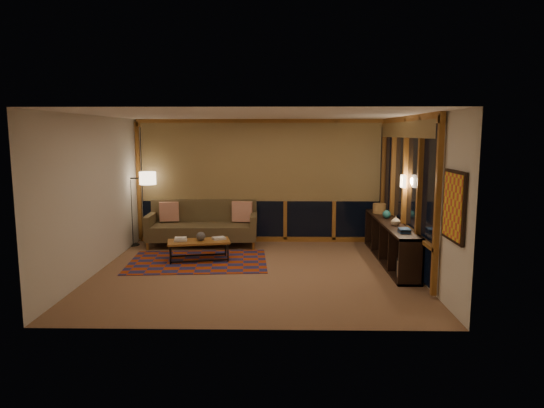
{
  "coord_description": "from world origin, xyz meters",
  "views": [
    {
      "loc": [
        0.45,
        -8.17,
        2.4
      ],
      "look_at": [
        0.28,
        0.49,
        1.13
      ],
      "focal_mm": 32.0,
      "sensor_mm": 36.0,
      "label": 1
    }
  ],
  "objects_px": {
    "sofa": "(202,224)",
    "bookshelf": "(390,242)",
    "floor_lamp": "(131,209)",
    "coffee_table": "(199,251)"
  },
  "relations": [
    {
      "from": "floor_lamp",
      "to": "sofa",
      "type": "bearing_deg",
      "value": -5.17
    },
    {
      "from": "floor_lamp",
      "to": "bookshelf",
      "type": "relative_size",
      "value": 0.52
    },
    {
      "from": "sofa",
      "to": "bookshelf",
      "type": "height_order",
      "value": "sofa"
    },
    {
      "from": "bookshelf",
      "to": "floor_lamp",
      "type": "bearing_deg",
      "value": 166.67
    },
    {
      "from": "coffee_table",
      "to": "bookshelf",
      "type": "xyz_separation_m",
      "value": [
        3.6,
        -0.01,
        0.19
      ]
    },
    {
      "from": "floor_lamp",
      "to": "bookshelf",
      "type": "bearing_deg",
      "value": -18.33
    },
    {
      "from": "sofa",
      "to": "floor_lamp",
      "type": "relative_size",
      "value": 1.45
    },
    {
      "from": "sofa",
      "to": "floor_lamp",
      "type": "xyz_separation_m",
      "value": [
        -1.52,
        0.0,
        0.33
      ]
    },
    {
      "from": "floor_lamp",
      "to": "bookshelf",
      "type": "distance_m",
      "value": 5.41
    },
    {
      "from": "coffee_table",
      "to": "sofa",
      "type": "bearing_deg",
      "value": 83.79
    }
  ]
}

